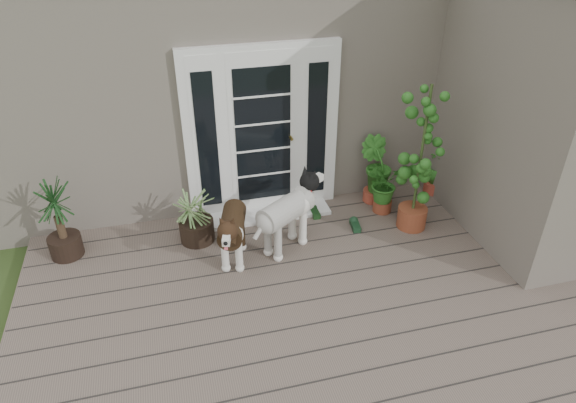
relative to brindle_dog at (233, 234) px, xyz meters
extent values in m
cube|color=#6B5B4C|center=(0.77, -1.20, -0.42)|extent=(6.20, 4.60, 0.12)
cube|color=#665E54|center=(0.77, 3.05, 1.07)|extent=(7.40, 4.00, 3.10)
cube|color=#665E54|center=(3.67, -0.10, 1.07)|extent=(1.60, 2.40, 3.10)
cube|color=white|center=(0.57, 1.00, 0.72)|extent=(1.90, 0.14, 2.15)
cube|color=white|center=(0.57, 0.80, -0.33)|extent=(1.60, 0.40, 0.05)
imported|color=#1C631C|center=(2.04, 0.53, -0.06)|extent=(0.59, 0.59, 0.60)
imported|color=#265C1A|center=(2.03, 0.80, -0.01)|extent=(0.65, 0.65, 0.69)
imported|color=#23621C|center=(2.95, 0.80, -0.07)|extent=(0.40, 0.40, 0.57)
camera|label=1|loc=(-0.58, -4.61, 3.28)|focal=31.86mm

